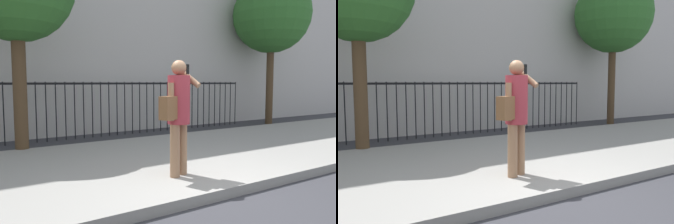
# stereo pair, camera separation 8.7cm
# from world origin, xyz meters

# --- Properties ---
(ground_plane) EXTENTS (60.00, 60.00, 0.00)m
(ground_plane) POSITION_xyz_m (0.00, 0.00, 0.00)
(ground_plane) COLOR #333338
(sidewalk) EXTENTS (28.00, 4.40, 0.15)m
(sidewalk) POSITION_xyz_m (0.00, 2.20, 0.07)
(sidewalk) COLOR gray
(sidewalk) RESTS_ON ground
(iron_fence) EXTENTS (12.03, 0.04, 1.60)m
(iron_fence) POSITION_xyz_m (0.00, 5.90, 1.02)
(iron_fence) COLOR black
(iron_fence) RESTS_ON ground
(pedestrian_on_phone) EXTENTS (0.72, 0.54, 1.76)m
(pedestrian_on_phone) POSITION_xyz_m (-0.11, 0.87, 1.18)
(pedestrian_on_phone) COLOR #936B4C
(pedestrian_on_phone) RESTS_ON sidewalk
(street_tree_mid) EXTENTS (2.85, 2.85, 5.53)m
(street_tree_mid) POSITION_xyz_m (7.17, 5.28, 4.08)
(street_tree_mid) COLOR #4C3823
(street_tree_mid) RESTS_ON ground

